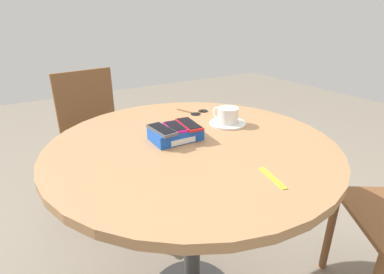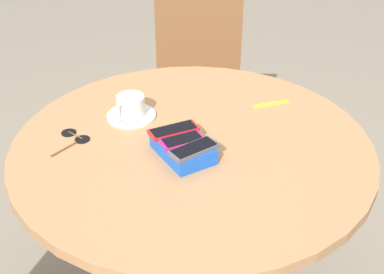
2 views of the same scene
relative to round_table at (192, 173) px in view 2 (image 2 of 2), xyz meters
name	(u,v)px [view 2 (image 2 of 2)]	position (x,y,z in m)	size (l,w,h in m)	color
round_table	(192,173)	(0.00, 0.00, 0.00)	(1.04, 1.04, 0.78)	#2D2D2D
phone_box	(183,148)	(-0.04, 0.05, 0.13)	(0.18, 0.12, 0.04)	blue
phone_gray	(194,149)	(-0.09, 0.05, 0.16)	(0.06, 0.14, 0.01)	#515156
phone_magenta	(182,140)	(-0.04, 0.06, 0.16)	(0.07, 0.12, 0.01)	#D11975
phone_red	(174,130)	(0.02, 0.05, 0.16)	(0.07, 0.15, 0.01)	red
saucer	(131,115)	(0.23, 0.08, 0.11)	(0.15, 0.15, 0.01)	silver
coffee_cup	(130,105)	(0.23, 0.08, 0.15)	(0.09, 0.11, 0.06)	silver
lanyard_strap	(271,104)	(0.06, -0.34, 0.11)	(0.12, 0.02, 0.00)	yellow
sunglasses	(74,137)	(0.20, 0.28, 0.11)	(0.12, 0.13, 0.01)	black
chair_near_window	(198,91)	(0.77, -0.51, -0.21)	(0.59, 0.59, 0.86)	brown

